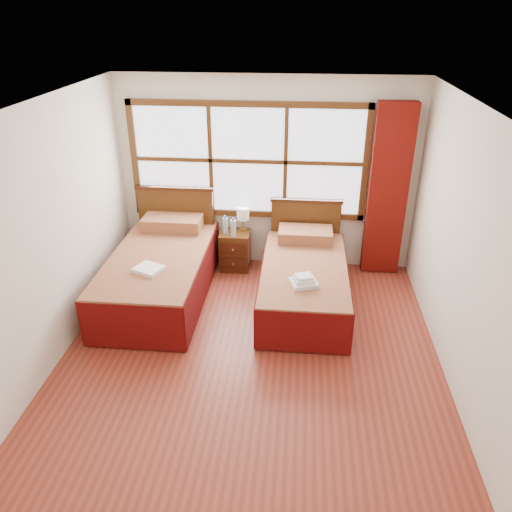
{
  "coord_description": "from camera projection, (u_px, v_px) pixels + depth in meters",
  "views": [
    {
      "loc": [
        0.46,
        -4.22,
        3.38
      ],
      "look_at": [
        -0.0,
        0.7,
        0.86
      ],
      "focal_mm": 35.0,
      "sensor_mm": 36.0,
      "label": 1
    }
  ],
  "objects": [
    {
      "name": "wall_right",
      "position": [
        467.0,
        257.0,
        4.55
      ],
      "size": [
        0.0,
        4.5,
        4.5
      ],
      "primitive_type": "plane",
      "rotation": [
        1.57,
        0.0,
        -1.57
      ],
      "color": "silver",
      "rests_on": "floor"
    },
    {
      "name": "towels_left",
      "position": [
        149.0,
        269.0,
        5.76
      ],
      "size": [
        0.38,
        0.36,
        0.05
      ],
      "rotation": [
        0.0,
        0.0,
        -0.4
      ],
      "color": "white",
      "rests_on": "bed_left"
    },
    {
      "name": "lamp",
      "position": [
        243.0,
        214.0,
        6.86
      ],
      "size": [
        0.17,
        0.17,
        0.33
      ],
      "color": "gold",
      "rests_on": "nightstand"
    },
    {
      "name": "bed_right",
      "position": [
        304.0,
        279.0,
        6.19
      ],
      "size": [
        1.05,
        2.07,
        1.01
      ],
      "color": "#391A0B",
      "rests_on": "floor"
    },
    {
      "name": "bottle_near",
      "position": [
        225.0,
        225.0,
        6.81
      ],
      "size": [
        0.07,
        0.07,
        0.25
      ],
      "color": "#ABC8DC",
      "rests_on": "nightstand"
    },
    {
      "name": "wall_left",
      "position": [
        47.0,
        240.0,
        4.89
      ],
      "size": [
        0.0,
        4.5,
        4.5
      ],
      "primitive_type": "plane",
      "rotation": [
        1.57,
        0.0,
        1.57
      ],
      "color": "silver",
      "rests_on": "floor"
    },
    {
      "name": "bottle_far",
      "position": [
        233.0,
        228.0,
        6.73
      ],
      "size": [
        0.07,
        0.07,
        0.26
      ],
      "color": "#ABC8DC",
      "rests_on": "nightstand"
    },
    {
      "name": "towels_right",
      "position": [
        304.0,
        281.0,
        5.59
      ],
      "size": [
        0.35,
        0.33,
        0.12
      ],
      "rotation": [
        0.0,
        0.0,
        0.32
      ],
      "color": "white",
      "rests_on": "bed_right"
    },
    {
      "name": "curtain",
      "position": [
        388.0,
        192.0,
        6.52
      ],
      "size": [
        0.5,
        0.16,
        2.3
      ],
      "primitive_type": "cube",
      "color": "maroon",
      "rests_on": "wall_back"
    },
    {
      "name": "wall_back",
      "position": [
        267.0,
        175.0,
        6.72
      ],
      "size": [
        4.0,
        0.0,
        4.0
      ],
      "primitive_type": "plane",
      "rotation": [
        1.57,
        0.0,
        0.0
      ],
      "color": "silver",
      "rests_on": "floor"
    },
    {
      "name": "floor",
      "position": [
        250.0,
        358.0,
        5.31
      ],
      "size": [
        4.5,
        4.5,
        0.0
      ],
      "primitive_type": "plane",
      "color": "maroon",
      "rests_on": "ground"
    },
    {
      "name": "nightstand",
      "position": [
        235.0,
        250.0,
        6.99
      ],
      "size": [
        0.41,
        0.41,
        0.55
      ],
      "color": "#4B2A10",
      "rests_on": "floor"
    },
    {
      "name": "ceiling",
      "position": [
        248.0,
        107.0,
        4.13
      ],
      "size": [
        4.5,
        4.5,
        0.0
      ],
      "primitive_type": "plane",
      "rotation": [
        3.14,
        0.0,
        0.0
      ],
      "color": "white",
      "rests_on": "wall_back"
    },
    {
      "name": "window",
      "position": [
        248.0,
        161.0,
        6.61
      ],
      "size": [
        3.16,
        0.06,
        1.56
      ],
      "color": "white",
      "rests_on": "wall_back"
    },
    {
      "name": "bed_left",
      "position": [
        161.0,
        270.0,
        6.32
      ],
      "size": [
        1.16,
        2.25,
        1.13
      ],
      "color": "#391A0B",
      "rests_on": "floor"
    }
  ]
}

